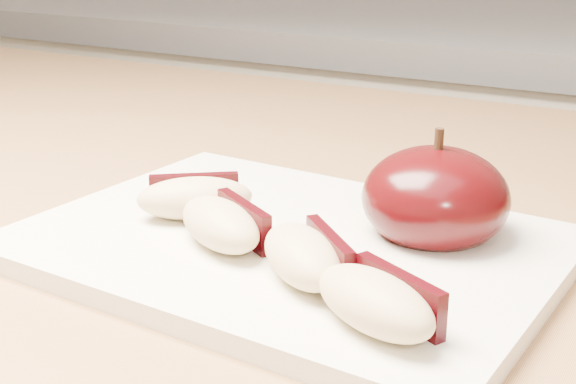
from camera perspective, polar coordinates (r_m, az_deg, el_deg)
The scene contains 7 objects.
back_cabinet at distance 1.33m, azimuth 16.23°, elevation -8.82°, with size 2.40×0.62×0.94m.
cutting_board at distance 0.43m, azimuth 0.00°, elevation -3.82°, with size 0.28×0.20×0.01m, color white.
apple_half at distance 0.44m, azimuth 10.43°, elevation -0.43°, with size 0.09×0.09×0.07m.
apple_wedge_a at distance 0.46m, azimuth -6.65°, elevation -0.38°, with size 0.07×0.06×0.02m.
apple_wedge_b at distance 0.42m, azimuth -4.65°, elevation -2.27°, with size 0.07×0.06×0.02m.
apple_wedge_c at distance 0.38m, azimuth 1.25°, elevation -4.54°, with size 0.07×0.07×0.02m.
apple_wedge_d at distance 0.34m, azimuth 6.37°, elevation -7.72°, with size 0.07×0.06×0.02m.
Camera 1 is at (0.24, 0.04, 1.07)m, focal length 50.00 mm.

